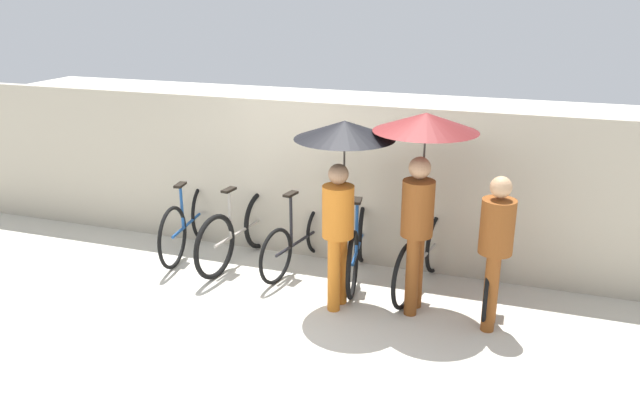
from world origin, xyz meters
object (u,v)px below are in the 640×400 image
at_px(pedestrian_leading, 342,162).
at_px(pedestrian_trailing, 496,242).
at_px(parked_bicycle_3, 358,245).
at_px(parked_bicycle_1, 240,231).
at_px(parked_bicycle_2, 300,239).
at_px(parked_bicycle_0, 189,222).
at_px(pedestrian_center, 423,157).
at_px(parked_bicycle_4, 422,256).
at_px(parked_bicycle_5, 491,267).

height_order(pedestrian_leading, pedestrian_trailing, pedestrian_leading).
height_order(parked_bicycle_3, pedestrian_trailing, pedestrian_trailing).
relative_size(parked_bicycle_1, pedestrian_leading, 0.90).
height_order(parked_bicycle_1, parked_bicycle_2, parked_bicycle_1).
bearing_deg(pedestrian_leading, parked_bicycle_2, 142.40).
xyz_separation_m(parked_bicycle_0, pedestrian_center, (2.96, -0.53, 1.22)).
bearing_deg(parked_bicycle_4, parked_bicycle_1, 99.33).
xyz_separation_m(parked_bicycle_4, parked_bicycle_5, (0.73, -0.00, -0.01)).
relative_size(parked_bicycle_0, parked_bicycle_4, 1.00).
distance_m(parked_bicycle_4, parked_bicycle_5, 0.73).
relative_size(parked_bicycle_5, pedestrian_center, 0.82).
height_order(parked_bicycle_2, parked_bicycle_3, parked_bicycle_3).
relative_size(parked_bicycle_5, pedestrian_leading, 0.86).
bearing_deg(parked_bicycle_1, parked_bicycle_0, 91.40).
xyz_separation_m(parked_bicycle_0, pedestrian_trailing, (3.72, -0.69, 0.49)).
xyz_separation_m(parked_bicycle_0, parked_bicycle_2, (1.47, 0.02, -0.04)).
height_order(parked_bicycle_5, pedestrian_center, pedestrian_center).
bearing_deg(pedestrian_trailing, parked_bicycle_0, 170.17).
height_order(parked_bicycle_2, pedestrian_trailing, pedestrian_trailing).
bearing_deg(parked_bicycle_3, parked_bicycle_2, 76.91).
distance_m(parked_bicycle_5, pedestrian_center, 1.50).
xyz_separation_m(parked_bicycle_1, parked_bicycle_4, (2.21, -0.00, -0.02)).
height_order(parked_bicycle_1, parked_bicycle_5, parked_bicycle_1).
relative_size(parked_bicycle_4, pedestrian_center, 0.84).
bearing_deg(parked_bicycle_3, parked_bicycle_1, 82.94).
bearing_deg(parked_bicycle_2, pedestrian_center, -99.61).
distance_m(parked_bicycle_4, pedestrian_trailing, 1.11).
xyz_separation_m(parked_bicycle_3, pedestrian_leading, (-0.00, -0.66, 1.14)).
bearing_deg(parked_bicycle_1, pedestrian_trailing, -94.20).
xyz_separation_m(parked_bicycle_0, pedestrian_leading, (2.20, -0.70, 1.14)).
xyz_separation_m(parked_bicycle_4, pedestrian_center, (0.02, -0.45, 1.23)).
xyz_separation_m(parked_bicycle_4, pedestrian_leading, (-0.74, -0.62, 1.16)).
distance_m(parked_bicycle_3, pedestrian_center, 1.52).
bearing_deg(parked_bicycle_4, pedestrian_trailing, -118.94).
relative_size(parked_bicycle_1, pedestrian_trailing, 1.14).
xyz_separation_m(parked_bicycle_1, pedestrian_leading, (1.47, -0.62, 1.14)).
bearing_deg(pedestrian_trailing, parked_bicycle_5, 94.75).
bearing_deg(parked_bicycle_3, parked_bicycle_4, -101.63).
bearing_deg(pedestrian_center, parked_bicycle_1, 173.36).
bearing_deg(parked_bicycle_1, parked_bicycle_5, -82.64).
relative_size(parked_bicycle_2, pedestrian_leading, 0.84).
relative_size(parked_bicycle_0, parked_bicycle_5, 1.02).
xyz_separation_m(parked_bicycle_5, pedestrian_center, (-0.71, -0.45, 1.24)).
bearing_deg(pedestrian_center, parked_bicycle_5, 36.83).
distance_m(parked_bicycle_3, parked_bicycle_5, 1.47).
height_order(parked_bicycle_2, pedestrian_leading, pedestrian_leading).
bearing_deg(parked_bicycle_4, pedestrian_leading, 139.20).
distance_m(parked_bicycle_4, pedestrian_center, 1.31).
height_order(parked_bicycle_4, pedestrian_leading, pedestrian_leading).
bearing_deg(pedestrian_leading, pedestrian_trailing, 6.77).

